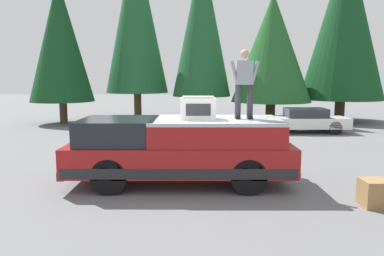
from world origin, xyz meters
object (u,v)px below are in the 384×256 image
(parked_car_white, at_px, (304,120))
(compressor_unit, at_px, (198,108))
(pickup_truck, at_px, (180,150))
(person_on_truck_bed, at_px, (244,82))
(wooden_crate, at_px, (375,193))

(parked_car_white, bearing_deg, compressor_unit, 149.24)
(pickup_truck, distance_m, person_on_truck_bed, 2.30)
(pickup_truck, bearing_deg, parked_car_white, -33.05)
(compressor_unit, relative_size, parked_car_white, 0.20)
(pickup_truck, bearing_deg, compressor_unit, -98.41)
(pickup_truck, xyz_separation_m, compressor_unit, (-0.07, -0.44, 1.05))
(compressor_unit, height_order, person_on_truck_bed, person_on_truck_bed)
(pickup_truck, distance_m, compressor_unit, 1.14)
(pickup_truck, bearing_deg, person_on_truck_bed, -88.55)
(person_on_truck_bed, bearing_deg, wooden_crate, -123.26)
(person_on_truck_bed, bearing_deg, pickup_truck, 91.45)
(wooden_crate, bearing_deg, compressor_unit, 66.95)
(compressor_unit, relative_size, wooden_crate, 1.50)
(parked_car_white, xyz_separation_m, wooden_crate, (-10.31, 1.52, -0.30))
(person_on_truck_bed, bearing_deg, compressor_unit, 95.32)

